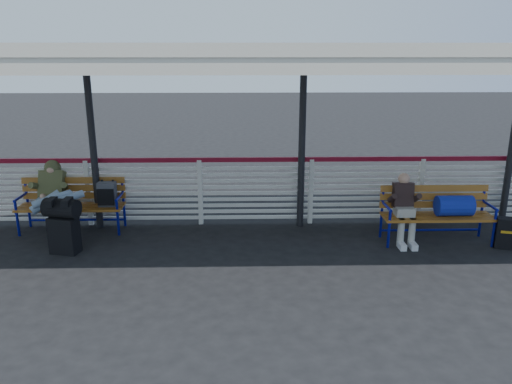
{
  "coord_description": "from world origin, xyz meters",
  "views": [
    {
      "loc": [
        0.8,
        -6.75,
        3.1
      ],
      "look_at": [
        0.99,
        1.0,
        0.86
      ],
      "focal_mm": 35.0,
      "sensor_mm": 36.0,
      "label": 1
    }
  ],
  "objects_px": {
    "bench_left": "(81,198)",
    "companion_person": "(404,208)",
    "bench_right": "(445,207)",
    "luggage_stack": "(63,224)",
    "suitcase_side": "(507,233)",
    "traveler_man": "(54,197)"
  },
  "relations": [
    {
      "from": "bench_left",
      "to": "companion_person",
      "type": "bearing_deg",
      "value": -7.32
    },
    {
      "from": "luggage_stack",
      "to": "traveler_man",
      "type": "bearing_deg",
      "value": 131.85
    },
    {
      "from": "luggage_stack",
      "to": "companion_person",
      "type": "height_order",
      "value": "companion_person"
    },
    {
      "from": "companion_person",
      "to": "bench_right",
      "type": "bearing_deg",
      "value": 0.72
    },
    {
      "from": "bench_right",
      "to": "companion_person",
      "type": "bearing_deg",
      "value": -179.28
    },
    {
      "from": "companion_person",
      "to": "suitcase_side",
      "type": "bearing_deg",
      "value": -10.54
    },
    {
      "from": "bench_left",
      "to": "traveler_man",
      "type": "xyz_separation_m",
      "value": [
        -0.32,
        -0.37,
        0.15
      ]
    },
    {
      "from": "bench_left",
      "to": "bench_right",
      "type": "bearing_deg",
      "value": -6.45
    },
    {
      "from": "bench_left",
      "to": "suitcase_side",
      "type": "bearing_deg",
      "value": -8.06
    },
    {
      "from": "suitcase_side",
      "to": "companion_person",
      "type": "bearing_deg",
      "value": -174.24
    },
    {
      "from": "luggage_stack",
      "to": "bench_right",
      "type": "distance_m",
      "value": 6.11
    },
    {
      "from": "luggage_stack",
      "to": "traveler_man",
      "type": "height_order",
      "value": "traveler_man"
    },
    {
      "from": "luggage_stack",
      "to": "bench_right",
      "type": "height_order",
      "value": "bench_right"
    },
    {
      "from": "companion_person",
      "to": "bench_left",
      "type": "bearing_deg",
      "value": 172.68
    },
    {
      "from": "bench_left",
      "to": "companion_person",
      "type": "xyz_separation_m",
      "value": [
        5.46,
        -0.7,
        0.01
      ]
    },
    {
      "from": "luggage_stack",
      "to": "bench_right",
      "type": "xyz_separation_m",
      "value": [
        6.1,
        0.34,
        0.11
      ]
    },
    {
      "from": "traveler_man",
      "to": "bench_left",
      "type": "bearing_deg",
      "value": 49.54
    },
    {
      "from": "bench_left",
      "to": "companion_person",
      "type": "relative_size",
      "value": 1.57
    },
    {
      "from": "luggage_stack",
      "to": "bench_right",
      "type": "bearing_deg",
      "value": 17.23
    },
    {
      "from": "bench_right",
      "to": "companion_person",
      "type": "distance_m",
      "value": 0.67
    },
    {
      "from": "bench_left",
      "to": "suitcase_side",
      "type": "relative_size",
      "value": 3.59
    },
    {
      "from": "luggage_stack",
      "to": "bench_left",
      "type": "distance_m",
      "value": 1.04
    }
  ]
}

